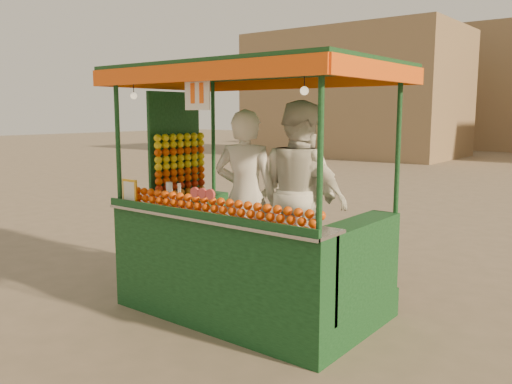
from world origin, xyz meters
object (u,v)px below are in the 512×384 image
Objects in this scene: vendor_middle at (300,192)px; vendor_right at (302,201)px; juice_cart at (241,235)px; vendor_left at (245,196)px.

vendor_middle is 0.13m from vendor_right.
juice_cart is 0.74m from vendor_right.
juice_cart is 0.42m from vendor_left.
vendor_left is at bearing 28.37° from vendor_right.
vendor_right is at bearing 46.78° from juice_cart.
vendor_right is (0.51, 0.32, -0.05)m from vendor_left.
vendor_left is (-0.06, 0.16, 0.39)m from juice_cart.
juice_cart reaches higher than vendor_middle.
vendor_middle is (0.38, 0.54, 0.43)m from juice_cart.
juice_cart is at bearing 88.69° from vendor_left.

